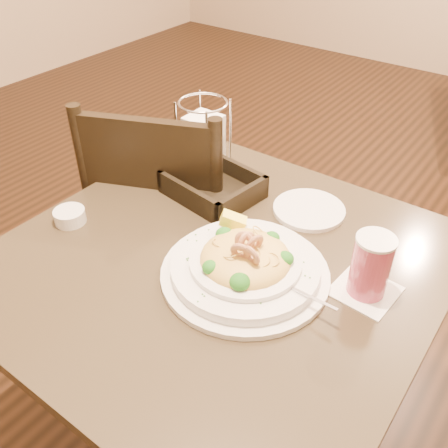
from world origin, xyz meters
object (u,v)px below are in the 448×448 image
Objects in this scene: napkin_caddy at (204,143)px; side_plate at (309,210)px; main_table at (219,328)px; dining_chair_near at (170,224)px; pasta_bowl at (245,264)px; bread_basket at (213,187)px; butter_ramekin at (70,216)px; drink_glass at (371,266)px.

side_plate is (0.32, 0.00, -0.08)m from napkin_caddy.
dining_chair_near reaches higher than main_table.
dining_chair_near is 0.58m from pasta_bowl.
napkin_caddy reaches higher than bread_basket.
bread_basket is at bearing 139.59° from pasta_bowl.
pasta_bowl is at bearing -9.41° from main_table.
bread_basket is at bearing 142.53° from dining_chair_near.
main_table is at bearing -105.41° from side_plate.
napkin_caddy is at bearing 168.41° from dining_chair_near.
napkin_caddy is (-0.09, 0.08, 0.07)m from bread_basket.
napkin_caddy is 0.40m from butter_ramekin.
napkin_caddy is 1.17× the size of side_plate.
pasta_bowl is at bearing -89.22° from side_plate.
dining_chair_near is at bearing 146.87° from main_table.
butter_ramekin is (-0.44, -0.09, -0.02)m from pasta_bowl.
dining_chair_near is 2.39× the size of pasta_bowl.
napkin_caddy is 2.79× the size of butter_ramekin.
pasta_bowl is 0.44m from napkin_caddy.
drink_glass is 0.77× the size of side_plate.
main_table is 2.31× the size of pasta_bowl.
napkin_caddy is 0.34m from side_plate.
pasta_bowl reaches higher than butter_ramekin.
dining_chair_near is 0.33m from bread_basket.
pasta_bowl is at bearing -40.41° from bread_basket.
drink_glass is (0.67, -0.15, 0.29)m from dining_chair_near.
butter_ramekin is at bearing -139.46° from side_plate.
dining_chair_near is 3.82× the size of bread_basket.
pasta_bowl is at bearing 126.78° from dining_chair_near.
butter_ramekin is (-0.66, -0.20, -0.05)m from drink_glass.
drink_glass is at bearing 143.73° from dining_chair_near.
drink_glass is at bearing 16.54° from butter_ramekin.
napkin_caddy reaches higher than pasta_bowl.
drink_glass is 0.58m from napkin_caddy.
bread_basket is at bearing 167.90° from drink_glass.
pasta_bowl is 1.89× the size of napkin_caddy.
dining_chair_near is 5.28× the size of side_plate.
pasta_bowl is at bearing -154.42° from drink_glass.
napkin_caddy is at bearing 139.28° from pasta_bowl.
side_plate is at bearing 40.54° from butter_ramekin.
drink_glass is at bearing -38.36° from side_plate.
bread_basket is at bearing -161.52° from side_plate.
pasta_bowl is 5.27× the size of butter_ramekin.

